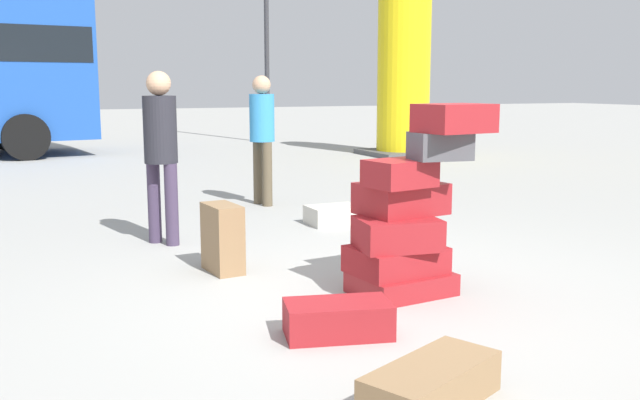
{
  "coord_description": "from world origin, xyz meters",
  "views": [
    {
      "loc": [
        -2.33,
        -4.11,
        1.46
      ],
      "look_at": [
        0.18,
        1.45,
        0.46
      ],
      "focal_mm": 39.85,
      "sensor_mm": 36.0,
      "label": 1
    }
  ],
  "objects_px": {
    "suitcase_cream_left_side": "(334,215)",
    "person_tourist_with_camera": "(262,129)",
    "suitcase_brown_white_trunk": "(431,385)",
    "person_bearded_onlooker": "(161,143)",
    "suitcase_tower": "(408,216)",
    "suitcase_maroon_foreground_near": "(338,319)",
    "yellow_dummy_statue": "(404,58)",
    "suitcase_brown_foreground_far": "(223,238)"
  },
  "relations": [
    {
      "from": "suitcase_brown_white_trunk",
      "to": "suitcase_cream_left_side",
      "type": "distance_m",
      "value": 4.31
    },
    {
      "from": "suitcase_tower",
      "to": "suitcase_brown_white_trunk",
      "type": "relative_size",
      "value": 1.81
    },
    {
      "from": "person_tourist_with_camera",
      "to": "suitcase_maroon_foreground_near",
      "type": "bearing_deg",
      "value": -24.88
    },
    {
      "from": "suitcase_tower",
      "to": "suitcase_maroon_foreground_near",
      "type": "xyz_separation_m",
      "value": [
        -0.81,
        -0.56,
        -0.45
      ]
    },
    {
      "from": "suitcase_maroon_foreground_near",
      "to": "suitcase_brown_foreground_far",
      "type": "bearing_deg",
      "value": 110.88
    },
    {
      "from": "person_tourist_with_camera",
      "to": "yellow_dummy_statue",
      "type": "xyz_separation_m",
      "value": [
        4.77,
        4.68,
        1.06
      ]
    },
    {
      "from": "suitcase_brown_foreground_far",
      "to": "person_bearded_onlooker",
      "type": "distance_m",
      "value": 1.37
    },
    {
      "from": "suitcase_brown_foreground_far",
      "to": "person_tourist_with_camera",
      "type": "bearing_deg",
      "value": 59.33
    },
    {
      "from": "suitcase_maroon_foreground_near",
      "to": "person_tourist_with_camera",
      "type": "xyz_separation_m",
      "value": [
        1.16,
        4.52,
        0.83
      ]
    },
    {
      "from": "suitcase_tower",
      "to": "yellow_dummy_statue",
      "type": "bearing_deg",
      "value": 59.32
    },
    {
      "from": "suitcase_cream_left_side",
      "to": "suitcase_maroon_foreground_near",
      "type": "distance_m",
      "value": 3.38
    },
    {
      "from": "suitcase_cream_left_side",
      "to": "person_bearded_onlooker",
      "type": "bearing_deg",
      "value": -173.92
    },
    {
      "from": "suitcase_tower",
      "to": "suitcase_brown_white_trunk",
      "type": "xyz_separation_m",
      "value": [
        -0.81,
        -1.56,
        -0.46
      ]
    },
    {
      "from": "suitcase_tower",
      "to": "suitcase_brown_white_trunk",
      "type": "bearing_deg",
      "value": -117.51
    },
    {
      "from": "suitcase_brown_white_trunk",
      "to": "suitcase_maroon_foreground_near",
      "type": "bearing_deg",
      "value": 65.65
    },
    {
      "from": "suitcase_tower",
      "to": "suitcase_brown_foreground_far",
      "type": "relative_size",
      "value": 2.48
    },
    {
      "from": "yellow_dummy_statue",
      "to": "suitcase_tower",
      "type": "bearing_deg",
      "value": -120.68
    },
    {
      "from": "suitcase_brown_white_trunk",
      "to": "person_bearded_onlooker",
      "type": "bearing_deg",
      "value": 71.91
    },
    {
      "from": "suitcase_maroon_foreground_near",
      "to": "person_tourist_with_camera",
      "type": "height_order",
      "value": "person_tourist_with_camera"
    },
    {
      "from": "suitcase_tower",
      "to": "suitcase_brown_foreground_far",
      "type": "bearing_deg",
      "value": 131.83
    },
    {
      "from": "suitcase_tower",
      "to": "suitcase_cream_left_side",
      "type": "relative_size",
      "value": 2.46
    },
    {
      "from": "suitcase_brown_foreground_far",
      "to": "yellow_dummy_statue",
      "type": "distance_m",
      "value": 9.85
    },
    {
      "from": "person_tourist_with_camera",
      "to": "person_bearded_onlooker",
      "type": "bearing_deg",
      "value": -53.85
    },
    {
      "from": "yellow_dummy_statue",
      "to": "person_bearded_onlooker",
      "type": "bearing_deg",
      "value": -135.0
    },
    {
      "from": "suitcase_maroon_foreground_near",
      "to": "person_bearded_onlooker",
      "type": "bearing_deg",
      "value": 112.39
    },
    {
      "from": "suitcase_cream_left_side",
      "to": "yellow_dummy_statue",
      "type": "bearing_deg",
      "value": 53.56
    },
    {
      "from": "suitcase_cream_left_side",
      "to": "person_tourist_with_camera",
      "type": "relative_size",
      "value": 0.35
    },
    {
      "from": "suitcase_tower",
      "to": "yellow_dummy_statue",
      "type": "xyz_separation_m",
      "value": [
        5.13,
        8.64,
        1.44
      ]
    },
    {
      "from": "suitcase_brown_white_trunk",
      "to": "suitcase_brown_foreground_far",
      "type": "xyz_separation_m",
      "value": [
        -0.19,
        2.68,
        0.17
      ]
    },
    {
      "from": "suitcase_brown_white_trunk",
      "to": "suitcase_brown_foreground_far",
      "type": "distance_m",
      "value": 2.69
    },
    {
      "from": "suitcase_brown_white_trunk",
      "to": "person_tourist_with_camera",
      "type": "xyz_separation_m",
      "value": [
        1.17,
        5.52,
        0.83
      ]
    },
    {
      "from": "suitcase_cream_left_side",
      "to": "suitcase_brown_white_trunk",
      "type": "bearing_deg",
      "value": -109.6
    },
    {
      "from": "suitcase_cream_left_side",
      "to": "person_tourist_with_camera",
      "type": "distance_m",
      "value": 1.7
    },
    {
      "from": "person_tourist_with_camera",
      "to": "yellow_dummy_statue",
      "type": "distance_m",
      "value": 6.77
    },
    {
      "from": "suitcase_tower",
      "to": "suitcase_maroon_foreground_near",
      "type": "height_order",
      "value": "suitcase_tower"
    },
    {
      "from": "suitcase_cream_left_side",
      "to": "yellow_dummy_statue",
      "type": "relative_size",
      "value": 0.12
    },
    {
      "from": "person_bearded_onlooker",
      "to": "yellow_dummy_statue",
      "type": "relative_size",
      "value": 0.35
    },
    {
      "from": "person_bearded_onlooker",
      "to": "person_tourist_with_camera",
      "type": "bearing_deg",
      "value": 103.46
    },
    {
      "from": "suitcase_tower",
      "to": "suitcase_brown_foreground_far",
      "type": "distance_m",
      "value": 1.53
    },
    {
      "from": "suitcase_brown_foreground_far",
      "to": "suitcase_tower",
      "type": "bearing_deg",
      "value": -53.35
    },
    {
      "from": "yellow_dummy_statue",
      "to": "suitcase_brown_foreground_far",
      "type": "bearing_deg",
      "value": -129.17
    },
    {
      "from": "suitcase_brown_white_trunk",
      "to": "person_tourist_with_camera",
      "type": "relative_size",
      "value": 0.47
    }
  ]
}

